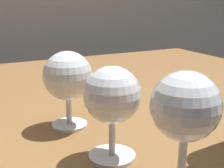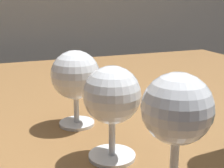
% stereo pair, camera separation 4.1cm
% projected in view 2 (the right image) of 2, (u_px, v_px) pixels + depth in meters
% --- Properties ---
extents(dining_table, '(1.37, 0.95, 0.77)m').
position_uv_depth(dining_table, '(64.00, 146.00, 0.67)').
color(dining_table, brown).
rests_on(dining_table, ground_plane).
extents(wine_glass_white, '(0.07, 0.07, 0.14)m').
position_uv_depth(wine_glass_white, '(177.00, 113.00, 0.32)').
color(wine_glass_white, white).
rests_on(wine_glass_white, dining_table).
extents(wine_glass_pinot, '(0.08, 0.08, 0.13)m').
position_uv_depth(wine_glass_pinot, '(112.00, 98.00, 0.42)').
color(wine_glass_pinot, white).
rests_on(wine_glass_pinot, dining_table).
extents(wine_glass_rose, '(0.08, 0.08, 0.13)m').
position_uv_depth(wine_glass_rose, '(75.00, 77.00, 0.53)').
color(wine_glass_rose, white).
rests_on(wine_glass_rose, dining_table).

